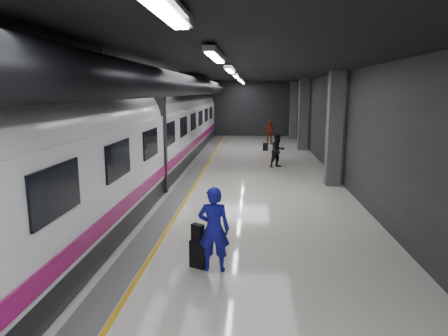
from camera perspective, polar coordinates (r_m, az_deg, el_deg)
name	(u,v)px	position (r m, az deg, el deg)	size (l,w,h in m)	color
ground	(215,196)	(14.50, -1.34, -3.95)	(40.00, 40.00, 0.00)	silver
platform_hall	(209,96)	(15.00, -2.16, 10.20)	(10.02, 40.02, 4.51)	black
train	(124,138)	(14.78, -14.04, 4.17)	(3.05, 38.00, 4.05)	black
traveler_main	(214,229)	(8.37, -1.46, -8.71)	(0.66, 0.43, 1.81)	#1B17AF
suitcase_main	(199,254)	(8.75, -3.57, -12.12)	(0.37, 0.23, 0.60)	black
shoulder_bag	(198,232)	(8.57, -3.79, -9.17)	(0.27, 0.14, 0.36)	black
traveler_far_a	(278,151)	(19.92, 7.70, 2.49)	(0.82, 0.64, 1.68)	black
traveler_far_b	(269,132)	(28.72, 6.49, 5.11)	(1.01, 0.42, 1.72)	maroon
suitcase_far	(265,147)	(25.56, 5.94, 3.02)	(0.33, 0.21, 0.48)	black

